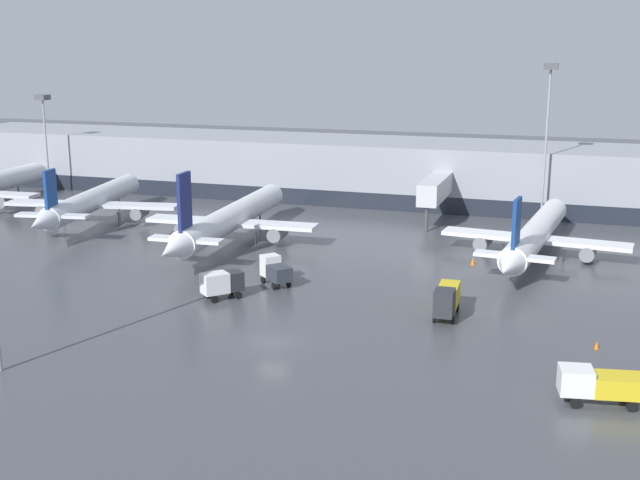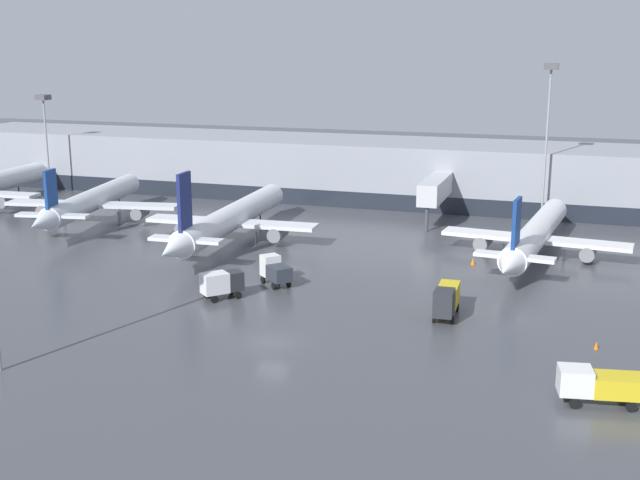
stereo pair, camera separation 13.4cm
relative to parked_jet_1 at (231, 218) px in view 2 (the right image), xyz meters
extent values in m
plane|color=#424449|center=(16.92, -29.52, -2.97)|extent=(320.00, 320.00, 0.00)
cube|color=gray|center=(16.92, 32.48, 1.53)|extent=(160.00, 16.00, 9.00)
cube|color=#1E232D|center=(16.92, 24.43, -1.77)|extent=(156.80, 0.10, 2.40)
cube|color=#BCBCC1|center=(21.20, 18.40, 1.63)|extent=(2.60, 12.17, 2.80)
cylinder|color=#3F4247|center=(21.20, 12.91, -1.37)|extent=(0.44, 0.44, 3.20)
cylinder|color=silver|center=(-0.04, 0.80, 0.05)|extent=(4.54, 29.54, 3.04)
cone|color=silver|center=(-0.88, 17.16, 0.05)|extent=(3.05, 3.49, 2.89)
cone|color=silver|center=(0.83, -16.17, 0.05)|extent=(2.96, 4.69, 2.73)
cube|color=silver|center=(0.00, 0.06, -0.56)|extent=(21.11, 4.21, 0.44)
cube|color=silver|center=(0.65, -12.72, 0.35)|extent=(8.05, 2.16, 0.35)
cube|color=navy|center=(0.65, -12.72, 4.19)|extent=(0.50, 2.84, 6.45)
cylinder|color=slate|center=(-5.87, -0.24, -1.48)|extent=(1.85, 3.53, 1.67)
cylinder|color=slate|center=(5.86, 0.36, -1.48)|extent=(1.85, 3.53, 1.67)
cylinder|color=#2D2D33|center=(-0.53, 10.35, -2.14)|extent=(0.20, 0.20, 1.65)
cylinder|color=#2D2D33|center=(-3.32, -0.85, -2.14)|extent=(0.20, 0.20, 1.65)
cylinder|color=#2D2D33|center=(3.39, -0.50, -2.14)|extent=(0.20, 0.20, 1.65)
cone|color=silver|center=(-44.16, 23.69, 0.26)|extent=(3.07, 3.49, 2.86)
cylinder|color=slate|center=(-37.22, 6.04, -1.25)|extent=(1.85, 3.17, 1.66)
cylinder|color=#2D2D33|center=(-43.70, 16.58, -2.03)|extent=(0.20, 0.20, 1.87)
cylinder|color=white|center=(35.08, 5.20, -0.36)|extent=(5.79, 27.69, 2.93)
cone|color=white|center=(36.69, 20.49, -0.36)|extent=(3.11, 3.50, 2.78)
cone|color=white|center=(33.41, -10.68, -0.36)|extent=(3.08, 4.65, 2.64)
cube|color=white|center=(35.01, 4.51, -0.95)|extent=(20.86, 5.20, 0.44)
cube|color=white|center=(33.76, -7.40, -0.07)|extent=(7.98, 2.52, 0.35)
cube|color=navy|center=(33.76, -7.40, 3.13)|extent=(0.65, 2.78, 5.23)
cylinder|color=slate|center=(29.26, 5.12, -1.83)|extent=(1.96, 3.51, 1.61)
cylinder|color=slate|center=(40.76, 3.91, -1.83)|extent=(1.96, 3.51, 1.61)
cylinder|color=#2D2D33|center=(36.01, 14.09, -2.32)|extent=(0.20, 0.20, 1.29)
cylinder|color=#2D2D33|center=(31.65, 4.17, -2.32)|extent=(0.20, 0.20, 1.29)
cylinder|color=#2D2D33|center=(38.22, 3.48, -2.32)|extent=(0.20, 0.20, 1.29)
cylinder|color=silver|center=(-21.66, 4.14, 0.25)|extent=(7.20, 25.67, 2.84)
cone|color=silver|center=(-24.14, 18.27, 0.25)|extent=(3.20, 3.54, 2.70)
cone|color=silver|center=(-19.09, -10.55, 0.25)|extent=(3.25, 4.64, 2.56)
cube|color=silver|center=(-21.55, 3.51, -0.32)|extent=(23.43, 6.89, 0.44)
cube|color=silver|center=(-19.64, -7.44, 0.53)|extent=(8.99, 3.14, 0.35)
cube|color=navy|center=(-19.64, -7.44, 3.53)|extent=(0.81, 2.66, 4.87)
cylinder|color=slate|center=(-27.97, 2.39, -1.18)|extent=(2.09, 3.44, 1.56)
cylinder|color=slate|center=(-15.13, 4.63, -1.18)|extent=(2.09, 3.44, 1.56)
cylinder|color=#2D2D33|center=(-23.10, 12.32, -2.00)|extent=(0.20, 0.20, 1.94)
cylinder|color=#2D2D33|center=(-25.11, 2.24, -2.00)|extent=(0.20, 0.20, 1.94)
cylinder|color=#2D2D33|center=(-17.78, 3.52, -2.00)|extent=(0.20, 0.20, 1.94)
cube|color=gold|center=(29.01, -17.86, -1.35)|extent=(1.85, 3.61, 1.84)
cube|color=#26282D|center=(29.12, -20.71, -1.16)|extent=(1.72, 2.23, 2.22)
cylinder|color=black|center=(29.89, -20.77, -2.62)|extent=(0.28, 0.71, 0.70)
cylinder|color=black|center=(28.34, -20.83, -2.62)|extent=(0.28, 0.71, 0.70)
cylinder|color=black|center=(29.76, -17.20, -2.62)|extent=(0.28, 0.71, 0.70)
cylinder|color=black|center=(28.21, -17.25, -2.62)|extent=(0.28, 0.71, 0.70)
cube|color=silver|center=(7.86, -21.04, -1.33)|extent=(2.88, 2.94, 1.88)
cube|color=#26282D|center=(9.14, -19.59, -1.38)|extent=(2.20, 2.18, 1.78)
cylinder|color=black|center=(8.59, -19.04, -2.62)|extent=(0.65, 0.69, 0.70)
cylinder|color=black|center=(9.76, -20.06, -2.62)|extent=(0.65, 0.69, 0.70)
cylinder|color=black|center=(7.00, -20.85, -2.62)|extent=(0.65, 0.69, 0.70)
cylinder|color=black|center=(8.16, -21.87, -2.62)|extent=(0.65, 0.69, 0.70)
cube|color=#2D333D|center=(12.08, -15.37, -1.56)|extent=(2.98, 2.94, 1.42)
cube|color=silver|center=(10.63, -14.08, -1.21)|extent=(2.23, 2.25, 2.11)
cylinder|color=black|center=(10.05, -14.64, -2.62)|extent=(0.69, 0.65, 0.70)
cylinder|color=black|center=(11.13, -13.44, -2.62)|extent=(0.69, 0.65, 0.70)
cylinder|color=black|center=(11.85, -16.26, -2.62)|extent=(0.69, 0.65, 0.70)
cylinder|color=black|center=(12.93, -15.06, -2.62)|extent=(0.69, 0.65, 0.70)
cube|color=gold|center=(42.80, -33.09, -1.59)|extent=(3.83, 2.66, 1.36)
cube|color=silver|center=(40.01, -33.59, -1.39)|extent=(2.47, 2.32, 1.75)
cylinder|color=black|center=(40.09, -34.52, -2.62)|extent=(0.73, 0.37, 0.70)
cylinder|color=black|center=(39.76, -32.69, -2.62)|extent=(0.73, 0.37, 0.70)
cylinder|color=black|center=(43.58, -33.89, -2.62)|extent=(0.73, 0.37, 0.70)
cylinder|color=black|center=(43.25, -32.06, -2.62)|extent=(0.73, 0.37, 0.70)
cone|color=orange|center=(41.50, -22.98, -2.65)|extent=(0.36, 0.36, 0.64)
cone|color=orange|center=(28.98, -1.15, -2.58)|extent=(0.50, 0.50, 0.77)
cylinder|color=gray|center=(34.78, 22.42, 7.06)|extent=(0.30, 0.30, 20.05)
cube|color=#4C4C51|center=(34.78, 22.42, 17.48)|extent=(1.80, 1.80, 0.80)
cylinder|color=gray|center=(-40.74, 20.40, 4.43)|extent=(0.30, 0.30, 14.80)
cube|color=#4C4C51|center=(-40.74, 20.40, 12.24)|extent=(1.80, 1.80, 0.80)
camera|label=1|loc=(39.28, -85.56, 20.13)|focal=45.00mm
camera|label=2|loc=(39.40, -85.52, 20.13)|focal=45.00mm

